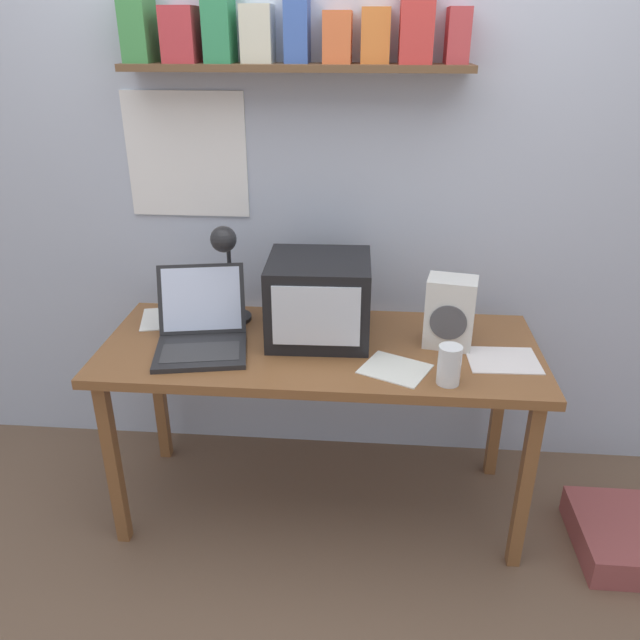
{
  "coord_description": "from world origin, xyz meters",
  "views": [
    {
      "loc": [
        0.17,
        -2.01,
        1.77
      ],
      "look_at": [
        0.0,
        0.0,
        0.83
      ],
      "focal_mm": 35.0,
      "sensor_mm": 36.0,
      "label": 1
    }
  ],
  "objects_px": {
    "crt_monitor": "(319,299)",
    "loose_paper_near_laptop": "(503,360)",
    "open_notebook": "(395,369)",
    "juice_glass": "(449,367)",
    "corner_desk": "(320,361)",
    "printed_handout": "(177,318)",
    "laptop": "(201,328)",
    "space_heater": "(450,312)",
    "floor_cushion": "(632,537)",
    "desk_lamp": "(226,262)"
  },
  "relations": [
    {
      "from": "loose_paper_near_laptop",
      "to": "floor_cushion",
      "type": "bearing_deg",
      "value": -10.19
    },
    {
      "from": "desk_lamp",
      "to": "open_notebook",
      "type": "relative_size",
      "value": 1.48
    },
    {
      "from": "printed_handout",
      "to": "open_notebook",
      "type": "relative_size",
      "value": 1.18
    },
    {
      "from": "laptop",
      "to": "space_heater",
      "type": "height_order",
      "value": "laptop"
    },
    {
      "from": "corner_desk",
      "to": "open_notebook",
      "type": "relative_size",
      "value": 5.92
    },
    {
      "from": "crt_monitor",
      "to": "loose_paper_near_laptop",
      "type": "distance_m",
      "value": 0.69
    },
    {
      "from": "crt_monitor",
      "to": "open_notebook",
      "type": "xyz_separation_m",
      "value": [
        0.28,
        -0.24,
        -0.15
      ]
    },
    {
      "from": "crt_monitor",
      "to": "juice_glass",
      "type": "distance_m",
      "value": 0.55
    },
    {
      "from": "loose_paper_near_laptop",
      "to": "printed_handout",
      "type": "bearing_deg",
      "value": 168.51
    },
    {
      "from": "space_heater",
      "to": "juice_glass",
      "type": "bearing_deg",
      "value": -84.67
    },
    {
      "from": "open_notebook",
      "to": "juice_glass",
      "type": "bearing_deg",
      "value": -23.99
    },
    {
      "from": "corner_desk",
      "to": "printed_handout",
      "type": "xyz_separation_m",
      "value": [
        -0.59,
        0.18,
        0.07
      ]
    },
    {
      "from": "corner_desk",
      "to": "floor_cushion",
      "type": "xyz_separation_m",
      "value": [
        1.18,
        -0.16,
        -0.61
      ]
    },
    {
      "from": "crt_monitor",
      "to": "desk_lamp",
      "type": "relative_size",
      "value": 0.95
    },
    {
      "from": "corner_desk",
      "to": "juice_glass",
      "type": "bearing_deg",
      "value": -28.31
    },
    {
      "from": "desk_lamp",
      "to": "crt_monitor",
      "type": "bearing_deg",
      "value": -10.23
    },
    {
      "from": "space_heater",
      "to": "floor_cushion",
      "type": "bearing_deg",
      "value": -5.28
    },
    {
      "from": "crt_monitor",
      "to": "space_heater",
      "type": "distance_m",
      "value": 0.47
    },
    {
      "from": "space_heater",
      "to": "printed_handout",
      "type": "distance_m",
      "value": 1.07
    },
    {
      "from": "corner_desk",
      "to": "printed_handout",
      "type": "distance_m",
      "value": 0.62
    },
    {
      "from": "space_heater",
      "to": "floor_cushion",
      "type": "relative_size",
      "value": 0.63
    },
    {
      "from": "crt_monitor",
      "to": "floor_cushion",
      "type": "relative_size",
      "value": 0.93
    },
    {
      "from": "crt_monitor",
      "to": "juice_glass",
      "type": "height_order",
      "value": "crt_monitor"
    },
    {
      "from": "space_heater",
      "to": "printed_handout",
      "type": "bearing_deg",
      "value": -176.99
    },
    {
      "from": "space_heater",
      "to": "open_notebook",
      "type": "xyz_separation_m",
      "value": [
        -0.19,
        -0.2,
        -0.13
      ]
    },
    {
      "from": "open_notebook",
      "to": "floor_cushion",
      "type": "bearing_deg",
      "value": -0.13
    },
    {
      "from": "corner_desk",
      "to": "space_heater",
      "type": "bearing_deg",
      "value": 5.31
    },
    {
      "from": "floor_cushion",
      "to": "loose_paper_near_laptop",
      "type": "bearing_deg",
      "value": 169.81
    },
    {
      "from": "laptop",
      "to": "loose_paper_near_laptop",
      "type": "bearing_deg",
      "value": -12.44
    },
    {
      "from": "corner_desk",
      "to": "desk_lamp",
      "type": "height_order",
      "value": "desk_lamp"
    },
    {
      "from": "desk_lamp",
      "to": "printed_handout",
      "type": "relative_size",
      "value": 1.26
    },
    {
      "from": "juice_glass",
      "to": "printed_handout",
      "type": "relative_size",
      "value": 0.42
    },
    {
      "from": "crt_monitor",
      "to": "loose_paper_near_laptop",
      "type": "relative_size",
      "value": 1.52
    },
    {
      "from": "corner_desk",
      "to": "loose_paper_near_laptop",
      "type": "xyz_separation_m",
      "value": [
        0.64,
        -0.07,
        0.07
      ]
    },
    {
      "from": "crt_monitor",
      "to": "space_heater",
      "type": "height_order",
      "value": "crt_monitor"
    },
    {
      "from": "open_notebook",
      "to": "floor_cushion",
      "type": "xyz_separation_m",
      "value": [
        0.91,
        -0.0,
        -0.68
      ]
    },
    {
      "from": "loose_paper_near_laptop",
      "to": "corner_desk",
      "type": "bearing_deg",
      "value": 174.15
    },
    {
      "from": "laptop",
      "to": "juice_glass",
      "type": "xyz_separation_m",
      "value": [
        0.86,
        -0.2,
        -0.01
      ]
    },
    {
      "from": "laptop",
      "to": "crt_monitor",
      "type": "bearing_deg",
      "value": 3.97
    },
    {
      "from": "open_notebook",
      "to": "loose_paper_near_laptop",
      "type": "xyz_separation_m",
      "value": [
        0.38,
        0.09,
        0.0
      ]
    },
    {
      "from": "juice_glass",
      "to": "printed_handout",
      "type": "height_order",
      "value": "juice_glass"
    },
    {
      "from": "laptop",
      "to": "printed_handout",
      "type": "distance_m",
      "value": 0.28
    },
    {
      "from": "open_notebook",
      "to": "laptop",
      "type": "bearing_deg",
      "value": 169.57
    },
    {
      "from": "corner_desk",
      "to": "space_heater",
      "type": "xyz_separation_m",
      "value": [
        0.46,
        0.04,
        0.2
      ]
    },
    {
      "from": "juice_glass",
      "to": "space_heater",
      "type": "relative_size",
      "value": 0.52
    },
    {
      "from": "space_heater",
      "to": "loose_paper_near_laptop",
      "type": "height_order",
      "value": "space_heater"
    },
    {
      "from": "floor_cushion",
      "to": "crt_monitor",
      "type": "bearing_deg",
      "value": 168.64
    },
    {
      "from": "corner_desk",
      "to": "loose_paper_near_laptop",
      "type": "distance_m",
      "value": 0.65
    },
    {
      "from": "corner_desk",
      "to": "open_notebook",
      "type": "height_order",
      "value": "open_notebook"
    },
    {
      "from": "space_heater",
      "to": "loose_paper_near_laptop",
      "type": "xyz_separation_m",
      "value": [
        0.18,
        -0.11,
        -0.13
      ]
    }
  ]
}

